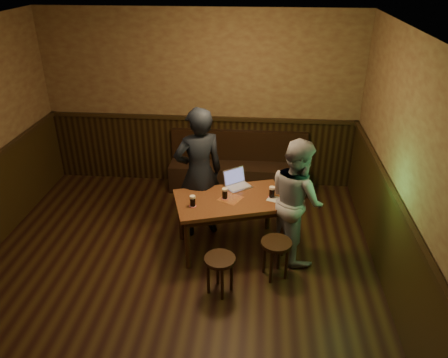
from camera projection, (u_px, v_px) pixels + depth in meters
name	position (u px, v px, depth m)	size (l,w,h in m)	color
room	(165.00, 200.00, 4.53)	(5.04, 6.04, 2.84)	black
bench	(238.00, 171.00, 7.13)	(2.20, 0.50, 0.95)	black
pub_table	(231.00, 205.00, 5.53)	(1.54, 1.16, 0.74)	#552918
stool_left	(220.00, 265.00, 4.88)	(0.44, 0.44, 0.48)	black
stool_right	(276.00, 249.00, 5.12)	(0.47, 0.47, 0.49)	black
pint_left	(193.00, 201.00, 5.29)	(0.09, 0.09, 0.14)	#B91633
pint_mid	(225.00, 193.00, 5.46)	(0.09, 0.09, 0.14)	#B91633
pint_right	(272.00, 192.00, 5.48)	(0.10, 0.10, 0.15)	#B91633
laptop	(237.00, 182.00, 5.76)	(0.41, 0.39, 0.23)	silver
menu	(276.00, 200.00, 5.46)	(0.22, 0.15, 0.00)	silver
person_suit	(199.00, 173.00, 5.73)	(0.66, 0.43, 1.81)	black
person_grey	(296.00, 200.00, 5.34)	(0.77, 0.60, 1.59)	gray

